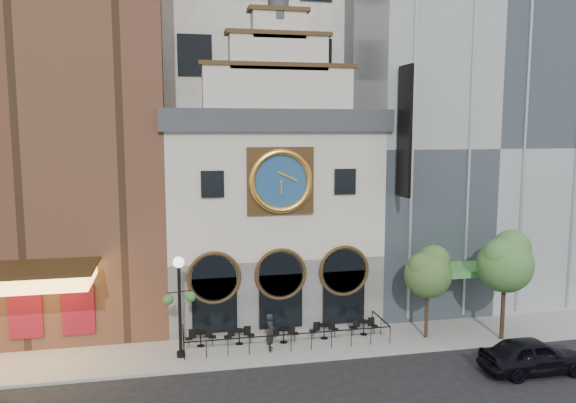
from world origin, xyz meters
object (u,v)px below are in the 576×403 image
(bistro_2, at_px, (284,334))
(car_right, at_px, (533,355))
(pedestrian, at_px, (271,332))
(tree_right, at_px, (506,260))
(bistro_4, at_px, (364,326))
(bistro_1, at_px, (239,336))
(bistro_3, at_px, (324,330))
(tree_left, at_px, (428,271))
(lamppost, at_px, (179,295))
(bistro_0, at_px, (201,338))

(bistro_2, bearing_deg, car_right, -27.95)
(pedestrian, height_order, tree_right, tree_right)
(bistro_4, bearing_deg, bistro_1, 179.69)
(bistro_2, xyz_separation_m, car_right, (10.69, -5.67, 0.23))
(bistro_3, relative_size, tree_left, 0.32)
(bistro_3, relative_size, lamppost, 0.31)
(bistro_3, distance_m, tree_left, 6.39)
(bistro_0, height_order, lamppost, lamppost)
(bistro_4, relative_size, tree_right, 0.27)
(bistro_0, bearing_deg, tree_left, -5.72)
(bistro_3, bearing_deg, bistro_2, -176.77)
(bistro_0, relative_size, car_right, 0.32)
(bistro_0, xyz_separation_m, bistro_4, (8.80, -0.17, 0.00))
(tree_right, bearing_deg, bistro_0, 172.01)
(bistro_3, height_order, tree_right, tree_right)
(bistro_0, height_order, tree_right, tree_right)
(bistro_4, relative_size, lamppost, 0.31)
(bistro_0, distance_m, bistro_3, 6.54)
(bistro_0, height_order, car_right, car_right)
(bistro_0, bearing_deg, bistro_2, -5.37)
(bistro_0, distance_m, lamppost, 3.08)
(bistro_1, xyz_separation_m, lamppost, (-3.02, -1.05, 2.65))
(bistro_0, bearing_deg, bistro_4, -1.09)
(tree_left, height_order, tree_right, tree_right)
(pedestrian, distance_m, tree_left, 8.96)
(bistro_2, bearing_deg, tree_right, -8.95)
(bistro_0, bearing_deg, bistro_1, -3.73)
(bistro_0, bearing_deg, bistro_3, -2.43)
(pedestrian, bearing_deg, bistro_4, -67.45)
(bistro_1, relative_size, bistro_3, 1.00)
(bistro_0, distance_m, bistro_4, 8.80)
(pedestrian, bearing_deg, bistro_3, -61.63)
(bistro_4, bearing_deg, tree_right, -16.24)
(pedestrian, bearing_deg, bistro_0, 82.23)
(tree_left, distance_m, tree_right, 4.06)
(bistro_0, distance_m, car_right, 16.17)
(pedestrian, bearing_deg, tree_left, -78.43)
(bistro_2, distance_m, tree_right, 12.32)
(tree_right, bearing_deg, bistro_1, 171.41)
(bistro_3, relative_size, pedestrian, 0.84)
(lamppost, bearing_deg, pedestrian, -14.04)
(bistro_2, height_order, lamppost, lamppost)
(bistro_1, relative_size, bistro_4, 1.00)
(bistro_3, relative_size, car_right, 0.32)
(lamppost, bearing_deg, bistro_4, -7.77)
(lamppost, relative_size, tree_left, 1.01)
(bistro_1, relative_size, pedestrian, 0.84)
(lamppost, height_order, tree_left, lamppost)
(car_right, xyz_separation_m, tree_right, (0.88, 3.85, 3.59))
(bistro_0, relative_size, tree_left, 0.32)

